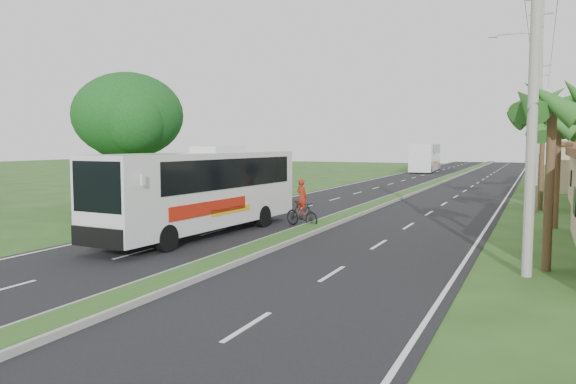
% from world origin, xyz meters
% --- Properties ---
extents(ground, '(180.00, 180.00, 0.00)m').
position_xyz_m(ground, '(0.00, 0.00, 0.00)').
color(ground, '#27491A').
rests_on(ground, ground).
extents(road_asphalt, '(14.00, 160.00, 0.02)m').
position_xyz_m(road_asphalt, '(0.00, 20.00, 0.01)').
color(road_asphalt, black).
rests_on(road_asphalt, ground).
extents(median_strip, '(1.20, 160.00, 0.18)m').
position_xyz_m(median_strip, '(0.00, 20.00, 0.10)').
color(median_strip, gray).
rests_on(median_strip, ground).
extents(lane_edge_left, '(0.12, 160.00, 0.01)m').
position_xyz_m(lane_edge_left, '(-6.70, 20.00, 0.00)').
color(lane_edge_left, silver).
rests_on(lane_edge_left, ground).
extents(lane_edge_right, '(0.12, 160.00, 0.01)m').
position_xyz_m(lane_edge_right, '(6.70, 20.00, 0.00)').
color(lane_edge_right, silver).
rests_on(lane_edge_right, ground).
extents(palm_verge_a, '(2.40, 2.40, 5.45)m').
position_xyz_m(palm_verge_a, '(9.00, 3.00, 4.74)').
color(palm_verge_a, '#473321').
rests_on(palm_verge_a, ground).
extents(palm_verge_b, '(2.40, 2.40, 5.05)m').
position_xyz_m(palm_verge_b, '(9.40, 12.00, 4.36)').
color(palm_verge_b, '#473321').
rests_on(palm_verge_b, ground).
extents(palm_verge_c, '(2.40, 2.40, 5.85)m').
position_xyz_m(palm_verge_c, '(8.80, 19.00, 5.12)').
color(palm_verge_c, '#473321').
rests_on(palm_verge_c, ground).
extents(palm_verge_d, '(2.40, 2.40, 5.25)m').
position_xyz_m(palm_verge_d, '(9.30, 28.00, 4.55)').
color(palm_verge_d, '#473321').
rests_on(palm_verge_d, ground).
extents(shade_tree, '(6.30, 6.00, 7.54)m').
position_xyz_m(shade_tree, '(-12.11, 10.02, 5.03)').
color(shade_tree, '#473321').
rests_on(shade_tree, ground).
extents(utility_pole_a, '(1.60, 0.28, 11.00)m').
position_xyz_m(utility_pole_a, '(8.50, 2.00, 5.67)').
color(utility_pole_a, gray).
rests_on(utility_pole_a, ground).
extents(utility_pole_b, '(3.20, 0.28, 12.00)m').
position_xyz_m(utility_pole_b, '(8.47, 18.00, 6.26)').
color(utility_pole_b, gray).
rests_on(utility_pole_b, ground).
extents(utility_pole_c, '(1.60, 0.28, 11.00)m').
position_xyz_m(utility_pole_c, '(8.50, 38.00, 5.67)').
color(utility_pole_c, gray).
rests_on(utility_pole_c, ground).
extents(utility_pole_d, '(1.60, 0.28, 10.50)m').
position_xyz_m(utility_pole_d, '(8.50, 58.00, 5.42)').
color(utility_pole_d, gray).
rests_on(utility_pole_d, ground).
extents(coach_bus_main, '(2.99, 11.15, 3.56)m').
position_xyz_m(coach_bus_main, '(-3.51, 4.31, 1.96)').
color(coach_bus_main, silver).
rests_on(coach_bus_main, ground).
extents(coach_bus_far, '(3.58, 12.50, 3.59)m').
position_xyz_m(coach_bus_far, '(-4.94, 59.21, 2.04)').
color(coach_bus_far, white).
rests_on(coach_bus_far, ground).
extents(motorcyclist, '(1.90, 1.08, 2.11)m').
position_xyz_m(motorcyclist, '(-0.79, 7.99, 0.74)').
color(motorcyclist, black).
rests_on(motorcyclist, ground).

